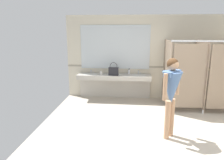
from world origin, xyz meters
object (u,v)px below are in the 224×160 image
at_px(handbag, 114,71).
at_px(paper_cup, 101,73).
at_px(soap_dispenser, 129,72).
at_px(person_standing, 171,88).

bearing_deg(handbag, paper_cup, 169.30).
distance_m(handbag, soap_dispenser, 0.56).
height_order(person_standing, soap_dispenser, person_standing).
xyz_separation_m(soap_dispenser, paper_cup, (-0.89, -0.21, -0.02)).
relative_size(soap_dispenser, paper_cup, 1.69).
distance_m(handbag, paper_cup, 0.43).
xyz_separation_m(person_standing, handbag, (-1.39, 2.26, -0.10)).
xyz_separation_m(person_standing, paper_cup, (-1.81, 2.34, -0.20)).
relative_size(handbag, paper_cup, 3.95).
bearing_deg(handbag, soap_dispenser, 31.15).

